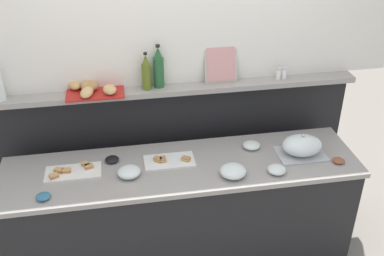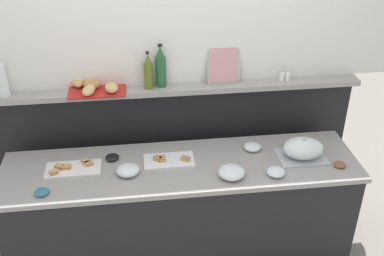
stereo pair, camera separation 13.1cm
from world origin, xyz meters
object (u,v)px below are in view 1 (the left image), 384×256
Objects in this scene: glass_bowl_extra at (233,171)px; pepper_shaker at (284,73)px; olive_oil_bottle at (146,73)px; bread_basket at (91,89)px; condiment_bowl_red at (112,159)px; sandwich_platter_rear at (73,171)px; wine_bottle_green at (159,68)px; framed_picture at (221,64)px; serving_cloche at (302,146)px; glass_bowl_medium at (129,172)px; condiment_bowl_teal at (339,161)px; salt_shaker at (279,74)px; sandwich_platter_front at (169,161)px; glass_bowl_large at (251,145)px; condiment_bowl_dark at (43,196)px; glass_bowl_small at (277,170)px.

glass_bowl_extra is 0.89m from pepper_shaker.
olive_oil_bottle reaches higher than bread_basket.
pepper_shaker is at bearing 12.22° from condiment_bowl_red.
sandwich_platter_rear is 1.18× the size of wine_bottle_green.
framed_picture reaches higher than bread_basket.
condiment_bowl_red is at bearing -167.78° from pepper_shaker.
framed_picture is at bearing 136.59° from serving_cloche.
sandwich_platter_rear is 3.89× the size of condiment_bowl_red.
pepper_shaker is (0.52, 0.59, 0.41)m from glass_bowl_extra.
sandwich_platter_rear is at bearing -159.58° from framed_picture.
wine_bottle_green is (0.65, 0.40, 0.54)m from sandwich_platter_rear.
glass_bowl_medium is 1.88× the size of condiment_bowl_teal.
glass_bowl_extra reaches higher than condiment_bowl_red.
serving_cloche is 0.82m from framed_picture.
condiment_bowl_red is at bearing -167.37° from salt_shaker.
serving_cloche is 2.17× the size of glass_bowl_medium.
sandwich_platter_front is 1.27× the size of olive_oil_bottle.
condiment_bowl_red is 1.58m from condiment_bowl_teal.
glass_bowl_extra is 0.81m from framed_picture.
glass_bowl_medium is 0.38× the size of bread_basket.
glass_bowl_large is (0.61, 0.07, 0.01)m from sandwich_platter_front.
glass_bowl_medium is 0.88× the size of glass_bowl_extra.
framed_picture is (-0.17, 0.32, 0.52)m from glass_bowl_large.
sandwich_platter_front is 0.94× the size of sandwich_platter_rear.
condiment_bowl_red is (-0.79, 0.30, -0.02)m from glass_bowl_extra.
bread_basket reaches higher than glass_bowl_large.
serving_cloche is at bearing -6.21° from condiment_bowl_red.
glass_bowl_medium is 0.69m from glass_bowl_extra.
olive_oil_bottle reaches higher than glass_bowl_extra.
bread_basket is at bearing 146.81° from glass_bowl_extra.
bread_basket is (0.16, 0.37, 0.43)m from sandwich_platter_rear.
sandwich_platter_rear is at bearing 177.92° from serving_cloche.
framed_picture reaches higher than sandwich_platter_rear.
salt_shaker is at bearing 22.13° from glass_bowl_medium.
condiment_bowl_teal is 0.31× the size of framed_picture.
bread_basket is (-0.49, 0.35, 0.43)m from sandwich_platter_front.
serving_cloche reaches higher than condiment_bowl_dark.
condiment_bowl_red is (-0.11, 0.19, -0.01)m from glass_bowl_medium.
glass_bowl_extra is 0.65× the size of olive_oil_bottle.
sandwich_platter_front and sandwich_platter_rear have the same top height.
condiment_bowl_dark is at bearing -139.25° from olive_oil_bottle.
sandwich_platter_rear is 0.84m from olive_oil_bottle.
glass_bowl_small is at bearing -174.89° from condiment_bowl_teal.
pepper_shaker is at bearing 19.61° from condiment_bowl_dark.
sandwich_platter_rear is at bearing 164.95° from glass_bowl_medium.
olive_oil_bottle is at bearing 40.75° from condiment_bowl_dark.
glass_bowl_large reaches higher than sandwich_platter_rear.
glass_bowl_medium reaches higher than condiment_bowl_teal.
condiment_bowl_red is at bearing 163.47° from glass_bowl_small.
wine_bottle_green is (-0.01, 0.38, 0.54)m from sandwich_platter_front.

